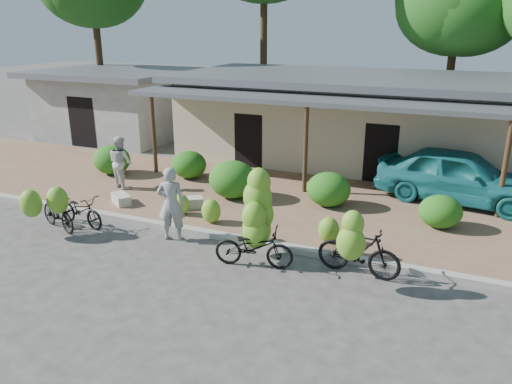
# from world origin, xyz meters

# --- Properties ---
(ground) EXTENTS (100.00, 100.00, 0.00)m
(ground) POSITION_xyz_m (0.00, 0.00, 0.00)
(ground) COLOR #413F3D
(ground) RESTS_ON ground
(sidewalk) EXTENTS (60.00, 6.00, 0.12)m
(sidewalk) POSITION_xyz_m (0.00, 5.00, 0.06)
(sidewalk) COLOR #936C4F
(sidewalk) RESTS_ON ground
(curb) EXTENTS (60.00, 0.25, 0.15)m
(curb) POSITION_xyz_m (0.00, 2.00, 0.07)
(curb) COLOR #A8A399
(curb) RESTS_ON ground
(shop_main) EXTENTS (13.00, 8.50, 3.35)m
(shop_main) POSITION_xyz_m (0.00, 10.93, 1.72)
(shop_main) COLOR #C4B894
(shop_main) RESTS_ON ground
(shop_grey) EXTENTS (7.00, 6.00, 3.15)m
(shop_grey) POSITION_xyz_m (-11.00, 10.99, 1.62)
(shop_grey) COLOR #AEAFA9
(shop_grey) RESTS_ON ground
(tree_center_right) EXTENTS (5.46, 5.36, 8.07)m
(tree_center_right) POSITION_xyz_m (3.31, 16.61, 6.02)
(tree_center_right) COLOR #49381D
(tree_center_right) RESTS_ON ground
(hedge_0) EXTENTS (1.33, 1.20, 1.04)m
(hedge_0) POSITION_xyz_m (-6.88, 5.29, 0.64)
(hedge_0) COLOR #265313
(hedge_0) RESTS_ON sidewalk
(hedge_1) EXTENTS (1.22, 1.10, 0.95)m
(hedge_1) POSITION_xyz_m (-4.12, 5.94, 0.60)
(hedge_1) COLOR #265313
(hedge_1) RESTS_ON sidewalk
(hedge_2) EXTENTS (1.48, 1.33, 1.16)m
(hedge_2) POSITION_xyz_m (-1.85, 4.69, 0.70)
(hedge_2) COLOR #265313
(hedge_2) RESTS_ON sidewalk
(hedge_3) EXTENTS (1.29, 1.16, 1.01)m
(hedge_3) POSITION_xyz_m (1.04, 5.13, 0.62)
(hedge_3) COLOR #265313
(hedge_3) RESTS_ON sidewalk
(hedge_4) EXTENTS (1.11, 1.00, 0.87)m
(hedge_4) POSITION_xyz_m (4.17, 4.69, 0.55)
(hedge_4) COLOR #265313
(hedge_4) RESTS_ON sidewalk
(bike_far_left) EXTENTS (1.74, 1.32, 1.29)m
(bike_far_left) POSITION_xyz_m (-4.78, 1.17, 0.53)
(bike_far_left) COLOR black
(bike_far_left) RESTS_ON ground
(bike_left) EXTENTS (1.65, 1.34, 1.27)m
(bike_left) POSITION_xyz_m (-5.18, 0.71, 0.58)
(bike_left) COLOR black
(bike_left) RESTS_ON ground
(bike_center) EXTENTS (1.87, 1.30, 2.16)m
(bike_center) POSITION_xyz_m (0.43, 1.19, 0.84)
(bike_center) COLOR black
(bike_center) RESTS_ON ground
(bike_right) EXTENTS (1.87, 1.23, 1.70)m
(bike_right) POSITION_xyz_m (2.71, 1.31, 0.69)
(bike_right) COLOR black
(bike_right) RESTS_ON ground
(loose_banana_a) EXTENTS (0.47, 0.40, 0.59)m
(loose_banana_a) POSITION_xyz_m (-2.54, 2.82, 0.41)
(loose_banana_a) COLOR #70AD2B
(loose_banana_a) RESTS_ON sidewalk
(loose_banana_b) EXTENTS (0.53, 0.45, 0.67)m
(loose_banana_b) POSITION_xyz_m (-1.49, 2.61, 0.45)
(loose_banana_b) COLOR #70AD2B
(loose_banana_b) RESTS_ON sidewalk
(loose_banana_c) EXTENTS (0.52, 0.44, 0.65)m
(loose_banana_c) POSITION_xyz_m (1.75, 2.62, 0.45)
(loose_banana_c) COLOR #70AD2B
(loose_banana_c) RESTS_ON sidewalk
(sack_near) EXTENTS (0.93, 0.81, 0.30)m
(sack_near) POSITION_xyz_m (-2.64, 3.36, 0.27)
(sack_near) COLOR beige
(sack_near) RESTS_ON sidewalk
(sack_far) EXTENTS (0.83, 0.74, 0.28)m
(sack_far) POSITION_xyz_m (-4.67, 2.89, 0.26)
(sack_far) COLOR beige
(sack_far) RESTS_ON sidewalk
(vendor) EXTENTS (0.81, 0.67, 1.90)m
(vendor) POSITION_xyz_m (-2.00, 1.50, 0.95)
(vendor) COLOR gray
(vendor) RESTS_ON ground
(bystander) EXTENTS (0.98, 0.87, 1.69)m
(bystander) POSITION_xyz_m (-5.62, 4.20, 0.96)
(bystander) COLOR silver
(bystander) RESTS_ON sidewalk
(teal_van) EXTENTS (4.94, 2.55, 1.61)m
(teal_van) POSITION_xyz_m (4.48, 7.00, 0.92)
(teal_van) COLOR #1B767B
(teal_van) RESTS_ON sidewalk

